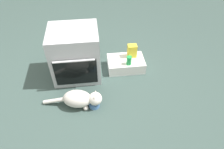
{
  "coord_description": "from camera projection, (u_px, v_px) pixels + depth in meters",
  "views": [
    {
      "loc": [
        0.25,
        -1.67,
        1.89
      ],
      "look_at": [
        0.45,
        0.04,
        0.25
      ],
      "focal_mm": 32.47,
      "sensor_mm": 36.0,
      "label": 1
    }
  ],
  "objects": [
    {
      "name": "cat",
      "position": [
        81.0,
        99.0,
        2.28
      ],
      "size": [
        0.69,
        0.26,
        0.22
      ],
      "rotation": [
        0.0,
        0.0,
        -0.18
      ],
      "color": "silver",
      "rests_on": "ground"
    },
    {
      "name": "food_bowl",
      "position": [
        94.0,
        104.0,
        2.34
      ],
      "size": [
        0.13,
        0.13,
        0.08
      ],
      "color": "#4C7AB7",
      "rests_on": "ground"
    },
    {
      "name": "pantry_cabinet",
      "position": [
        126.0,
        64.0,
        2.79
      ],
      "size": [
        0.49,
        0.32,
        0.15
      ],
      "primitive_type": "cube",
      "color": "white",
      "rests_on": "ground"
    },
    {
      "name": "snack_bag",
      "position": [
        132.0,
        51.0,
        2.73
      ],
      "size": [
        0.12,
        0.09,
        0.18
      ],
      "primitive_type": "cube",
      "color": "yellow",
      "rests_on": "pantry_cabinet"
    },
    {
      "name": "ground",
      "position": [
        76.0,
        94.0,
        2.48
      ],
      "size": [
        8.0,
        8.0,
        0.0
      ],
      "primitive_type": "plane",
      "color": "#384C47"
    },
    {
      "name": "oven",
      "position": [
        75.0,
        54.0,
        2.53
      ],
      "size": [
        0.59,
        0.55,
        0.66
      ],
      "color": "#B7BABF",
      "rests_on": "ground"
    },
    {
      "name": "soda_can",
      "position": [
        129.0,
        60.0,
        2.63
      ],
      "size": [
        0.07,
        0.07,
        0.12
      ],
      "primitive_type": "cylinder",
      "color": "green",
      "rests_on": "pantry_cabinet"
    }
  ]
}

